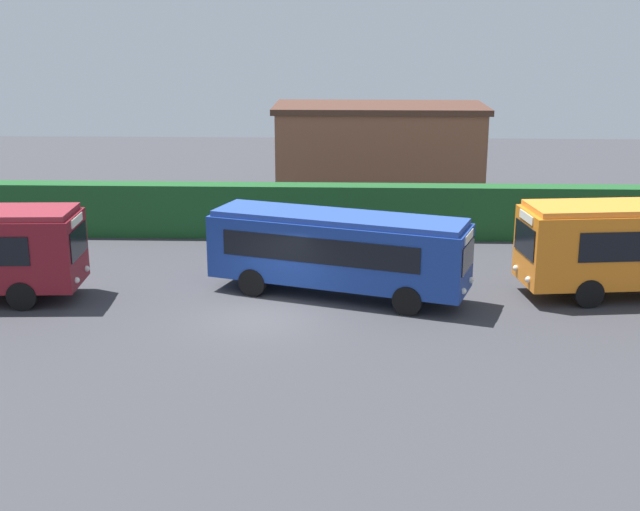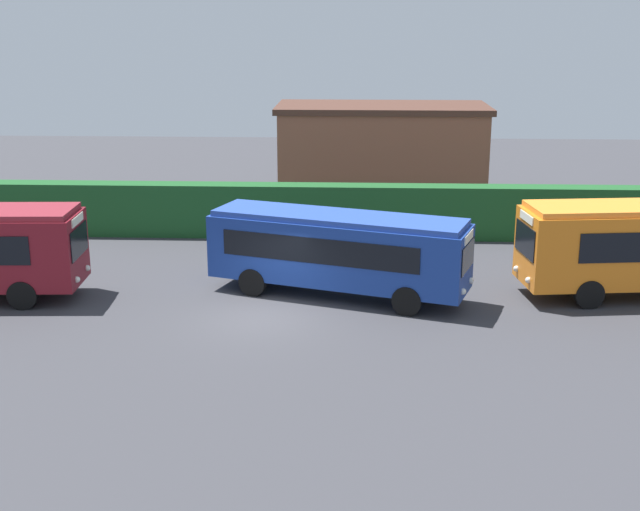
{
  "view_description": "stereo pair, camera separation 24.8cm",
  "coord_description": "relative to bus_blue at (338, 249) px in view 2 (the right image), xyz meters",
  "views": [
    {
      "loc": [
        2.77,
        -25.86,
        9.51
      ],
      "look_at": [
        1.76,
        2.16,
        1.51
      ],
      "focal_mm": 47.04,
      "sensor_mm": 36.0,
      "label": 1
    },
    {
      "loc": [
        3.01,
        -25.85,
        9.51
      ],
      "look_at": [
        1.76,
        2.16,
        1.51
      ],
      "focal_mm": 47.04,
      "sensor_mm": 36.0,
      "label": 2
    }
  ],
  "objects": [
    {
      "name": "depot_building",
      "position": [
        1.88,
        14.95,
        0.9
      ],
      "size": [
        10.72,
        5.28,
        5.21
      ],
      "color": "brown",
      "rests_on": "ground_plane"
    },
    {
      "name": "ground_plane",
      "position": [
        -2.39,
        -2.26,
        -1.72
      ],
      "size": [
        85.11,
        85.11,
        0.0
      ],
      "primitive_type": "plane",
      "color": "#38383D"
    },
    {
      "name": "hedge_row",
      "position": [
        -2.39,
        8.27,
        -0.53
      ],
      "size": [
        54.56,
        1.15,
        2.36
      ],
      "primitive_type": "cube",
      "color": "#1C5024",
      "rests_on": "ground_plane"
    },
    {
      "name": "bus_blue",
      "position": [
        0.0,
        0.0,
        0.0
      ],
      "size": [
        9.33,
        5.07,
        2.95
      ],
      "rotation": [
        0.0,
        0.0,
        -0.32
      ],
      "color": "navy",
      "rests_on": "ground_plane"
    }
  ]
}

